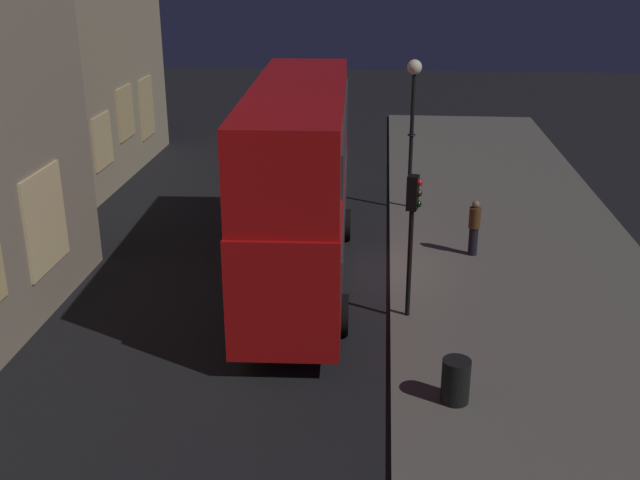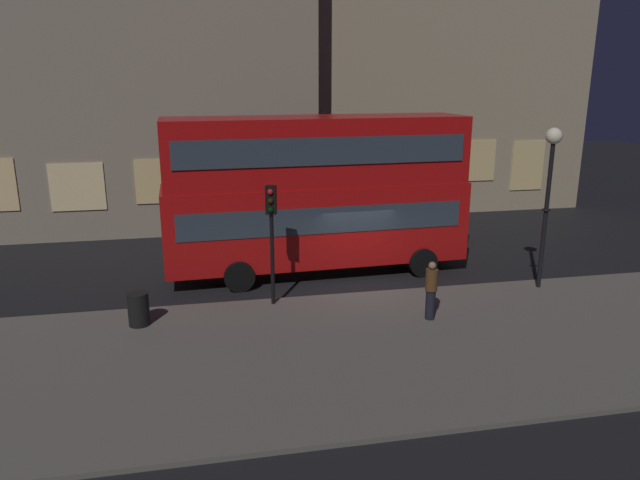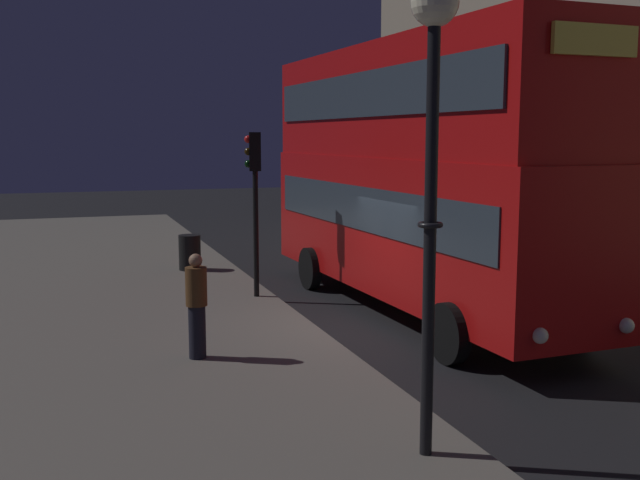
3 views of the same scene
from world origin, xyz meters
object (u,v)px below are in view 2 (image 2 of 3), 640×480
Objects in this scene: double_decker_bus at (316,189)px; traffic_light_near_kerb at (271,220)px; pedestrian at (431,290)px; litter_bin at (139,309)px; street_lamp at (550,171)px.

double_decker_bus is 2.92× the size of traffic_light_near_kerb.
pedestrian is (4.30, -2.06, -1.77)m from traffic_light_near_kerb.
litter_bin is at bearing -148.83° from double_decker_bus.
traffic_light_near_kerb is 5.09m from pedestrian.
street_lamp is (6.91, -3.22, 0.92)m from double_decker_bus.
double_decker_bus is 6.25× the size of pedestrian.
double_decker_bus is 2.06× the size of street_lamp.
traffic_light_near_kerb is 0.70× the size of street_lamp.
street_lamp is 5.76m from pedestrian.
double_decker_bus reaches higher than pedestrian.
pedestrian is (2.36, -5.05, -2.09)m from double_decker_bus.
double_decker_bus is 7.43m from litter_bin.
pedestrian is at bearing -13.26° from traffic_light_near_kerb.
litter_bin is at bearing -155.21° from traffic_light_near_kerb.
pedestrian is at bearing -8.34° from litter_bin.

